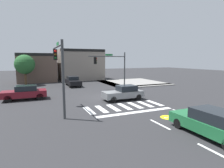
% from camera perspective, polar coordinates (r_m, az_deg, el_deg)
% --- Properties ---
extents(ground_plane, '(120.00, 120.00, 0.00)m').
position_cam_1_polar(ground_plane, '(20.59, -1.89, -4.08)').
color(ground_plane, '#2B2B2D').
extents(crosswalk_near, '(7.06, 2.41, 0.01)m').
position_cam_1_polar(crosswalk_near, '(16.59, 3.87, -6.95)').
color(crosswalk_near, silver).
rests_on(crosswalk_near, ground_plane).
extents(lane_markings, '(6.80, 20.25, 0.01)m').
position_cam_1_polar(lane_markings, '(11.62, 27.05, -14.27)').
color(lane_markings, white).
rests_on(lane_markings, ground_plane).
extents(bike_detector_marking, '(1.11, 1.11, 0.01)m').
position_cam_1_polar(bike_detector_marking, '(14.13, 17.02, -9.89)').
color(bike_detector_marking, yellow).
rests_on(bike_detector_marking, ground_plane).
extents(curb_corner_northeast, '(10.00, 10.60, 0.15)m').
position_cam_1_polar(curb_corner_northeast, '(32.61, 5.93, 0.35)').
color(curb_corner_northeast, gray).
rests_on(curb_corner_northeast, ground_plane).
extents(storefront_row, '(16.17, 6.63, 6.20)m').
position_cam_1_polar(storefront_row, '(38.29, -15.02, 5.49)').
color(storefront_row, brown).
rests_on(storefront_row, ground_plane).
extents(traffic_signal_northeast, '(5.58, 0.32, 5.20)m').
position_cam_1_polar(traffic_signal_northeast, '(26.16, -0.22, 6.23)').
color(traffic_signal_northeast, '#383A3D').
rests_on(traffic_signal_northeast, ground_plane).
extents(traffic_signal_southwest, '(0.32, 5.32, 5.52)m').
position_cam_1_polar(traffic_signal_southwest, '(14.91, -16.15, 6.22)').
color(traffic_signal_southwest, '#383A3D').
rests_on(traffic_signal_southwest, ground_plane).
extents(car_green, '(1.84, 4.67, 1.51)m').
position_cam_1_polar(car_green, '(11.52, 28.77, -10.61)').
color(car_green, '#1E6638').
rests_on(car_green, ground_plane).
extents(car_black, '(1.78, 4.70, 1.52)m').
position_cam_1_polar(car_black, '(29.68, -12.03, 0.85)').
color(car_black, black).
rests_on(car_black, ground_plane).
extents(car_maroon, '(4.29, 1.77, 1.49)m').
position_cam_1_polar(car_maroon, '(21.18, -25.46, -2.40)').
color(car_maroon, maroon).
rests_on(car_maroon, ground_plane).
extents(car_gray, '(4.17, 1.73, 1.50)m').
position_cam_1_polar(car_gray, '(19.13, 3.66, -2.74)').
color(car_gray, slate).
rests_on(car_gray, ground_plane).
extents(roadside_tree, '(3.12, 3.12, 4.96)m').
position_cam_1_polar(roadside_tree, '(32.79, -25.49, 5.49)').
color(roadside_tree, '#4C3823').
rests_on(roadside_tree, ground_plane).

